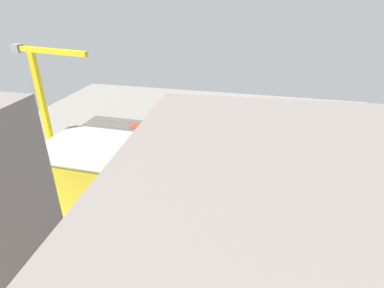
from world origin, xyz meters
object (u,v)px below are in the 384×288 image
at_px(box_truck_0, 142,164).
at_px(box_truck_1, 146,164).
at_px(parked_car_1, 201,158).
at_px(street_tree_1, 135,154).
at_px(tower_crane, 47,109).
at_px(parked_car_3, 152,153).
at_px(street_tree_0, 259,169).
at_px(platform_canopy_near, 198,133).
at_px(parked_car_4, 129,151).
at_px(passenger_coach, 325,134).
at_px(parked_car_2, 176,156).
at_px(parked_car_6, 88,145).
at_px(locomotive, 268,132).
at_px(parked_car_0, 222,161).
at_px(construction_building, 100,173).
at_px(street_tree_2, 97,148).
at_px(box_truck_2, 148,167).
at_px(parked_car_5, 107,148).
at_px(traffic_light, 119,138).

bearing_deg(box_truck_0, box_truck_1, -179.92).
height_order(parked_car_1, street_tree_1, street_tree_1).
bearing_deg(box_truck_1, tower_crane, 25.24).
xyz_separation_m(parked_car_3, street_tree_0, (-36.27, 8.05, 3.28)).
relative_size(platform_canopy_near, parked_car_4, 12.30).
height_order(parked_car_4, box_truck_0, box_truck_0).
xyz_separation_m(parked_car_3, box_truck_1, (-1.68, 9.47, 0.97)).
xyz_separation_m(parked_car_4, tower_crane, (12.69, 19.92, 21.35)).
height_order(passenger_coach, parked_car_3, passenger_coach).
relative_size(parked_car_2, parked_car_4, 1.09).
xyz_separation_m(passenger_coach, parked_car_6, (82.99, 24.12, -2.44)).
xyz_separation_m(parked_car_1, parked_car_4, (25.49, 0.23, 0.02)).
bearing_deg(locomotive, box_truck_0, 41.51).
relative_size(parked_car_0, tower_crane, 0.12).
bearing_deg(street_tree_0, parked_car_1, -22.71).
distance_m(parked_car_1, construction_building, 34.38).
bearing_deg(box_truck_1, construction_building, 69.37).
distance_m(parked_car_0, parked_car_3, 24.38).
distance_m(parked_car_4, parked_car_6, 15.86).
bearing_deg(street_tree_2, parked_car_4, -125.77).
distance_m(parked_car_3, parked_car_6, 24.24).
height_order(passenger_coach, street_tree_2, street_tree_2).
height_order(parked_car_2, parked_car_3, parked_car_3).
height_order(tower_crane, street_tree_1, tower_crane).
relative_size(parked_car_0, street_tree_0, 0.75).
distance_m(passenger_coach, parked_car_1, 48.23).
height_order(box_truck_0, box_truck_2, box_truck_0).
bearing_deg(parked_car_3, parked_car_0, -179.36).
bearing_deg(parked_car_3, passenger_coach, -157.62).
xyz_separation_m(parked_car_5, street_tree_0, (-52.88, 7.83, 3.36)).
height_order(parked_car_2, parked_car_5, parked_car_2).
xyz_separation_m(platform_canopy_near, parked_car_4, (22.00, 12.98, -3.33)).
xyz_separation_m(construction_building, street_tree_1, (-2.14, -17.50, -3.00)).
relative_size(parked_car_0, traffic_light, 0.65).
bearing_deg(platform_canopy_near, passenger_coach, -165.74).
bearing_deg(street_tree_2, passenger_coach, -155.54).
bearing_deg(construction_building, parked_car_0, -136.39).
bearing_deg(tower_crane, street_tree_2, -119.56).
xyz_separation_m(platform_canopy_near, passenger_coach, (-45.13, -11.47, -0.89)).
bearing_deg(street_tree_1, parked_car_3, -105.73).
distance_m(platform_canopy_near, passenger_coach, 46.58).
relative_size(parked_car_5, construction_building, 0.17).
relative_size(parked_car_1, street_tree_0, 0.74).
bearing_deg(parked_car_5, parked_car_0, -179.32).
bearing_deg(locomotive, traffic_light, 24.78).
xyz_separation_m(parked_car_6, traffic_light, (-12.07, -0.81, 3.97)).
bearing_deg(street_tree_2, box_truck_0, 179.41).
distance_m(locomotive, traffic_light, 55.69).
bearing_deg(box_truck_0, parked_car_6, -21.24).
bearing_deg(parked_car_2, traffic_light, -3.47).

